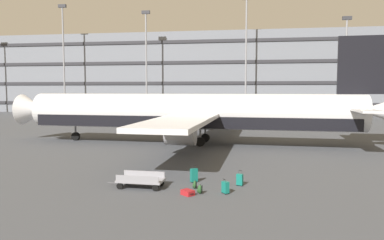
{
  "coord_description": "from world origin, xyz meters",
  "views": [
    {
      "loc": [
        11.48,
        -37.04,
        5.53
      ],
      "look_at": [
        6.79,
        -6.82,
        3.0
      ],
      "focal_mm": 34.03,
      "sensor_mm": 36.0,
      "label": 1
    }
  ],
  "objects_px": {
    "airliner": "(194,113)",
    "baggage_cart": "(141,180)",
    "backpack_upright": "(200,189)",
    "suitcase_large": "(225,187)",
    "suitcase_navy": "(240,179)",
    "suitcase_orange": "(194,175)",
    "suitcase_scuffed": "(188,193)",
    "backpack_red": "(195,185)"
  },
  "relations": [
    {
      "from": "suitcase_large",
      "to": "backpack_upright",
      "type": "bearing_deg",
      "value": -170.01
    },
    {
      "from": "suitcase_navy",
      "to": "suitcase_orange",
      "type": "relative_size",
      "value": 0.87
    },
    {
      "from": "backpack_upright",
      "to": "airliner",
      "type": "bearing_deg",
      "value": 99.5
    },
    {
      "from": "suitcase_orange",
      "to": "backpack_red",
      "type": "distance_m",
      "value": 1.41
    },
    {
      "from": "backpack_red",
      "to": "baggage_cart",
      "type": "relative_size",
      "value": 0.15
    },
    {
      "from": "backpack_upright",
      "to": "suitcase_large",
      "type": "bearing_deg",
      "value": 9.99
    },
    {
      "from": "airliner",
      "to": "suitcase_navy",
      "type": "xyz_separation_m",
      "value": [
        5.05,
        -15.83,
        -2.8
      ]
    },
    {
      "from": "suitcase_scuffed",
      "to": "suitcase_orange",
      "type": "distance_m",
      "value": 2.71
    },
    {
      "from": "suitcase_navy",
      "to": "backpack_upright",
      "type": "height_order",
      "value": "suitcase_navy"
    },
    {
      "from": "airliner",
      "to": "backpack_red",
      "type": "bearing_deg",
      "value": -81.34
    },
    {
      "from": "suitcase_navy",
      "to": "suitcase_large",
      "type": "xyz_separation_m",
      "value": [
        -0.72,
        -1.72,
        -0.02
      ]
    },
    {
      "from": "suitcase_scuffed",
      "to": "backpack_red",
      "type": "bearing_deg",
      "value": 82.45
    },
    {
      "from": "suitcase_navy",
      "to": "backpack_red",
      "type": "relative_size",
      "value": 1.79
    },
    {
      "from": "airliner",
      "to": "suitcase_navy",
      "type": "bearing_deg",
      "value": -72.29
    },
    {
      "from": "suitcase_navy",
      "to": "baggage_cart",
      "type": "bearing_deg",
      "value": -167.45
    },
    {
      "from": "suitcase_navy",
      "to": "backpack_red",
      "type": "xyz_separation_m",
      "value": [
        -2.49,
        -0.99,
        -0.16
      ]
    },
    {
      "from": "airliner",
      "to": "suitcase_navy",
      "type": "relative_size",
      "value": 44.38
    },
    {
      "from": "suitcase_orange",
      "to": "backpack_upright",
      "type": "distance_m",
      "value": 2.45
    },
    {
      "from": "airliner",
      "to": "baggage_cart",
      "type": "xyz_separation_m",
      "value": [
        -0.5,
        -17.07,
        -2.75
      ]
    },
    {
      "from": "suitcase_scuffed",
      "to": "baggage_cart",
      "type": "xyz_separation_m",
      "value": [
        -2.89,
        1.06,
        0.29
      ]
    },
    {
      "from": "airliner",
      "to": "backpack_upright",
      "type": "xyz_separation_m",
      "value": [
        2.98,
        -17.79,
        -2.94
      ]
    },
    {
      "from": "suitcase_large",
      "to": "backpack_red",
      "type": "distance_m",
      "value": 1.92
    },
    {
      "from": "airliner",
      "to": "baggage_cart",
      "type": "distance_m",
      "value": 17.29
    },
    {
      "from": "backpack_red",
      "to": "suitcase_navy",
      "type": "bearing_deg",
      "value": 21.56
    },
    {
      "from": "airliner",
      "to": "suitcase_orange",
      "type": "distance_m",
      "value": 15.85
    },
    {
      "from": "airliner",
      "to": "backpack_red",
      "type": "distance_m",
      "value": 17.26
    },
    {
      "from": "backpack_red",
      "to": "suitcase_scuffed",
      "type": "bearing_deg",
      "value": -97.55
    },
    {
      "from": "suitcase_orange",
      "to": "backpack_red",
      "type": "bearing_deg",
      "value": -79.96
    },
    {
      "from": "baggage_cart",
      "to": "backpack_upright",
      "type": "bearing_deg",
      "value": -11.73
    },
    {
      "from": "suitcase_large",
      "to": "airliner",
      "type": "bearing_deg",
      "value": 103.86
    },
    {
      "from": "suitcase_scuffed",
      "to": "backpack_upright",
      "type": "distance_m",
      "value": 0.69
    },
    {
      "from": "suitcase_large",
      "to": "suitcase_scuffed",
      "type": "distance_m",
      "value": 2.04
    },
    {
      "from": "backpack_upright",
      "to": "backpack_red",
      "type": "height_order",
      "value": "backpack_upright"
    },
    {
      "from": "suitcase_navy",
      "to": "backpack_red",
      "type": "distance_m",
      "value": 2.69
    },
    {
      "from": "backpack_upright",
      "to": "suitcase_orange",
      "type": "bearing_deg",
      "value": 105.69
    },
    {
      "from": "suitcase_navy",
      "to": "baggage_cart",
      "type": "relative_size",
      "value": 0.27
    },
    {
      "from": "backpack_red",
      "to": "suitcase_large",
      "type": "bearing_deg",
      "value": -22.58
    },
    {
      "from": "suitcase_orange",
      "to": "backpack_upright",
      "type": "height_order",
      "value": "suitcase_orange"
    },
    {
      "from": "backpack_upright",
      "to": "backpack_red",
      "type": "distance_m",
      "value": 1.06
    },
    {
      "from": "suitcase_scuffed",
      "to": "suitcase_navy",
      "type": "bearing_deg",
      "value": 40.79
    },
    {
      "from": "suitcase_navy",
      "to": "backpack_upright",
      "type": "distance_m",
      "value": 2.86
    },
    {
      "from": "backpack_upright",
      "to": "backpack_red",
      "type": "bearing_deg",
      "value": 113.13
    }
  ]
}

